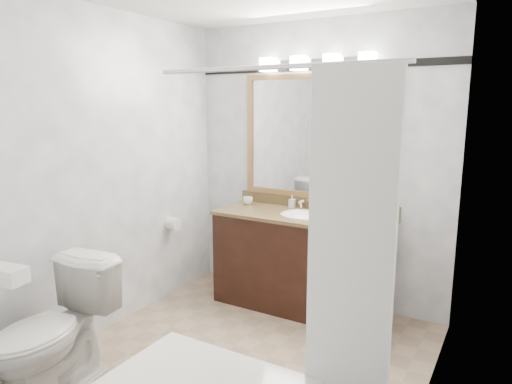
# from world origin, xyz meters

# --- Properties ---
(room) EXTENTS (2.42, 2.62, 2.52)m
(room) POSITION_xyz_m (0.00, 0.00, 1.25)
(room) COLOR tan
(room) RESTS_ON ground
(vanity) EXTENTS (1.53, 0.58, 0.97)m
(vanity) POSITION_xyz_m (0.00, 1.02, 0.44)
(vanity) COLOR black
(vanity) RESTS_ON ground
(mirror) EXTENTS (1.40, 0.04, 1.10)m
(mirror) POSITION_xyz_m (0.00, 1.28, 1.50)
(mirror) COLOR #A37749
(mirror) RESTS_ON room
(vanity_light_bar) EXTENTS (1.02, 0.14, 0.12)m
(vanity_light_bar) POSITION_xyz_m (0.00, 1.23, 2.13)
(vanity_light_bar) COLOR silver
(vanity_light_bar) RESTS_ON room
(accent_stripe) EXTENTS (2.40, 0.01, 0.06)m
(accent_stripe) POSITION_xyz_m (0.00, 1.29, 2.10)
(accent_stripe) COLOR black
(accent_stripe) RESTS_ON room
(tp_roll) EXTENTS (0.11, 0.12, 0.12)m
(tp_roll) POSITION_xyz_m (-1.14, 0.66, 0.70)
(tp_roll) COLOR white
(tp_roll) RESTS_ON room
(toilet) EXTENTS (0.53, 0.84, 0.82)m
(toilet) POSITION_xyz_m (-0.79, -0.88, 0.41)
(toilet) COLOR white
(toilet) RESTS_ON ground
(tissue_box) EXTENTS (0.24, 0.15, 0.09)m
(tissue_box) POSITION_xyz_m (-0.79, -1.12, 0.86)
(tissue_box) COLOR white
(tissue_box) RESTS_ON toilet
(coffee_maker) EXTENTS (0.18, 0.23, 0.35)m
(coffee_maker) POSITION_xyz_m (0.41, 0.97, 1.03)
(coffee_maker) COLOR black
(coffee_maker) RESTS_ON vanity
(cup_left) EXTENTS (0.11, 0.11, 0.07)m
(cup_left) POSITION_xyz_m (-0.62, 1.14, 0.89)
(cup_left) COLOR white
(cup_left) RESTS_ON vanity
(soap_bottle_a) EXTENTS (0.05, 0.05, 0.11)m
(soap_bottle_a) POSITION_xyz_m (-0.20, 1.23, 0.91)
(soap_bottle_a) COLOR white
(soap_bottle_a) RESTS_ON vanity
(soap_bottle_b) EXTENTS (0.09, 0.09, 0.09)m
(soap_bottle_b) POSITION_xyz_m (0.15, 1.23, 0.89)
(soap_bottle_b) COLOR white
(soap_bottle_b) RESTS_ON vanity
(soap_bar) EXTENTS (0.10, 0.07, 0.03)m
(soap_bar) POSITION_xyz_m (0.12, 1.13, 0.86)
(soap_bar) COLOR beige
(soap_bar) RESTS_ON vanity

